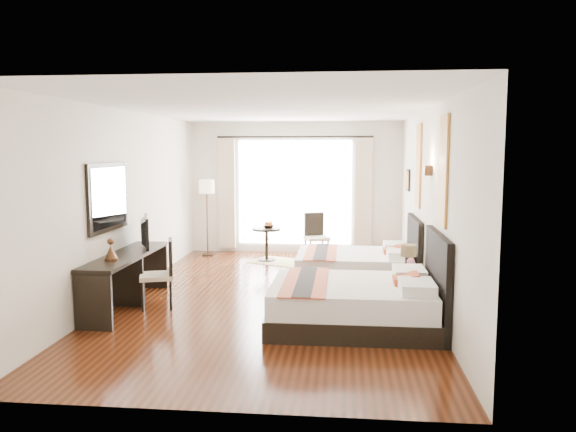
# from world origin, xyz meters

# --- Properties ---
(floor) EXTENTS (4.50, 7.50, 0.01)m
(floor) POSITION_xyz_m (0.00, 0.00, -0.01)
(floor) COLOR #341609
(floor) RESTS_ON ground
(ceiling) EXTENTS (4.50, 7.50, 0.02)m
(ceiling) POSITION_xyz_m (0.00, 0.00, 2.79)
(ceiling) COLOR white
(ceiling) RESTS_ON wall_headboard
(wall_headboard) EXTENTS (0.01, 7.50, 2.80)m
(wall_headboard) POSITION_xyz_m (2.25, 0.00, 1.40)
(wall_headboard) COLOR silver
(wall_headboard) RESTS_ON floor
(wall_desk) EXTENTS (0.01, 7.50, 2.80)m
(wall_desk) POSITION_xyz_m (-2.25, 0.00, 1.40)
(wall_desk) COLOR silver
(wall_desk) RESTS_ON floor
(wall_window) EXTENTS (4.50, 0.01, 2.80)m
(wall_window) POSITION_xyz_m (0.00, 3.75, 1.40)
(wall_window) COLOR silver
(wall_window) RESTS_ON floor
(wall_entry) EXTENTS (4.50, 0.01, 2.80)m
(wall_entry) POSITION_xyz_m (0.00, -3.75, 1.40)
(wall_entry) COLOR silver
(wall_entry) RESTS_ON floor
(window_glass) EXTENTS (2.40, 0.02, 2.20)m
(window_glass) POSITION_xyz_m (0.00, 3.73, 1.30)
(window_glass) COLOR white
(window_glass) RESTS_ON wall_window
(sheer_curtain) EXTENTS (2.30, 0.02, 2.10)m
(sheer_curtain) POSITION_xyz_m (0.00, 3.67, 1.30)
(sheer_curtain) COLOR white
(sheer_curtain) RESTS_ON wall_window
(drape_left) EXTENTS (0.35, 0.14, 2.35)m
(drape_left) POSITION_xyz_m (-1.45, 3.63, 1.28)
(drape_left) COLOR beige
(drape_left) RESTS_ON floor
(drape_right) EXTENTS (0.35, 0.14, 2.35)m
(drape_right) POSITION_xyz_m (1.45, 3.63, 1.28)
(drape_right) COLOR beige
(drape_right) RESTS_ON floor
(art_panel_near) EXTENTS (0.03, 0.50, 1.35)m
(art_panel_near) POSITION_xyz_m (2.23, -1.27, 1.95)
(art_panel_near) COLOR #9B4116
(art_panel_near) RESTS_ON wall_headboard
(art_panel_far) EXTENTS (0.03, 0.50, 1.35)m
(art_panel_far) POSITION_xyz_m (2.23, 1.02, 1.95)
(art_panel_far) COLOR #9B4116
(art_panel_far) RESTS_ON wall_headboard
(wall_sconce) EXTENTS (0.10, 0.14, 0.14)m
(wall_sconce) POSITION_xyz_m (2.19, -0.27, 1.92)
(wall_sconce) COLOR #422A17
(wall_sconce) RESTS_ON wall_headboard
(mirror_frame) EXTENTS (0.04, 1.25, 0.95)m
(mirror_frame) POSITION_xyz_m (-2.22, -0.71, 1.55)
(mirror_frame) COLOR black
(mirror_frame) RESTS_ON wall_desk
(mirror_glass) EXTENTS (0.01, 1.12, 0.82)m
(mirror_glass) POSITION_xyz_m (-2.19, -0.71, 1.55)
(mirror_glass) COLOR white
(mirror_glass) RESTS_ON mirror_frame
(bed_near) EXTENTS (2.11, 1.65, 1.19)m
(bed_near) POSITION_xyz_m (1.25, -1.27, 0.31)
(bed_near) COLOR black
(bed_near) RESTS_ON floor
(bed_far) EXTENTS (1.98, 1.54, 1.11)m
(bed_far) POSITION_xyz_m (1.31, 1.02, 0.29)
(bed_far) COLOR black
(bed_far) RESTS_ON floor
(nightstand) EXTENTS (0.41, 0.50, 0.48)m
(nightstand) POSITION_xyz_m (1.97, -0.27, 0.24)
(nightstand) COLOR black
(nightstand) RESTS_ON floor
(table_lamp) EXTENTS (0.22, 0.22, 0.35)m
(table_lamp) POSITION_xyz_m (1.97, -0.12, 0.74)
(table_lamp) COLOR black
(table_lamp) RESTS_ON nightstand
(vase) EXTENTS (0.15, 0.15, 0.12)m
(vase) POSITION_xyz_m (1.98, -0.40, 0.56)
(vase) COLOR black
(vase) RESTS_ON nightstand
(console_desk) EXTENTS (0.50, 2.20, 0.76)m
(console_desk) POSITION_xyz_m (-1.99, -0.71, 0.38)
(console_desk) COLOR black
(console_desk) RESTS_ON floor
(television) EXTENTS (0.39, 0.80, 0.47)m
(television) POSITION_xyz_m (-1.97, -0.16, 0.99)
(television) COLOR black
(television) RESTS_ON console_desk
(bronze_figurine) EXTENTS (0.22, 0.22, 0.26)m
(bronze_figurine) POSITION_xyz_m (-1.99, -1.21, 0.89)
(bronze_figurine) COLOR #422A17
(bronze_figurine) RESTS_ON console_desk
(desk_chair) EXTENTS (0.56, 0.56, 0.96)m
(desk_chair) POSITION_xyz_m (-1.54, -0.70, 0.29)
(desk_chair) COLOR beige
(desk_chair) RESTS_ON floor
(floor_lamp) EXTENTS (0.32, 0.32, 1.59)m
(floor_lamp) POSITION_xyz_m (-1.79, 3.22, 1.34)
(floor_lamp) COLOR black
(floor_lamp) RESTS_ON floor
(side_table) EXTENTS (0.57, 0.57, 0.66)m
(side_table) POSITION_xyz_m (-0.48, 2.77, 0.33)
(side_table) COLOR black
(side_table) RESTS_ON floor
(fruit_bowl) EXTENTS (0.25, 0.25, 0.06)m
(fruit_bowl) POSITION_xyz_m (-0.44, 2.80, 0.69)
(fruit_bowl) COLOR #432817
(fruit_bowl) RESTS_ON side_table
(window_chair) EXTENTS (0.56, 0.56, 0.93)m
(window_chair) POSITION_xyz_m (0.50, 3.03, 0.28)
(window_chair) COLOR beige
(window_chair) RESTS_ON floor
(jute_rug) EXTENTS (1.41, 1.22, 0.01)m
(jute_rug) POSITION_xyz_m (-0.15, 2.65, 0.01)
(jute_rug) COLOR tan
(jute_rug) RESTS_ON floor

